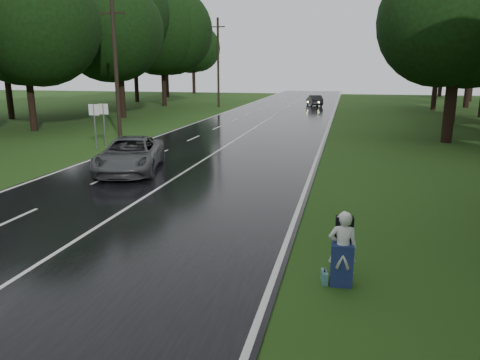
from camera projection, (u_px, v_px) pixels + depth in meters
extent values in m
plane|color=#234514|center=(56.00, 254.00, 11.98)|extent=(160.00, 160.00, 0.00)
cube|color=black|center=(236.00, 140.00, 30.89)|extent=(12.00, 140.00, 0.04)
cube|color=silver|center=(236.00, 140.00, 30.89)|extent=(0.12, 140.00, 0.01)
imported|color=#434548|center=(130.00, 155.00, 21.29)|extent=(4.02, 6.17, 1.58)
imported|color=black|center=(314.00, 100.00, 58.68)|extent=(2.49, 4.36, 1.36)
imported|color=silver|center=(343.00, 249.00, 10.08)|extent=(0.66, 0.46, 1.75)
cube|color=navy|center=(342.00, 265.00, 10.17)|extent=(0.51, 0.35, 0.98)
cube|color=black|center=(344.00, 229.00, 10.23)|extent=(0.41, 0.23, 0.56)
cube|color=teal|center=(324.00, 277.00, 10.37)|extent=(0.19, 0.40, 0.28)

